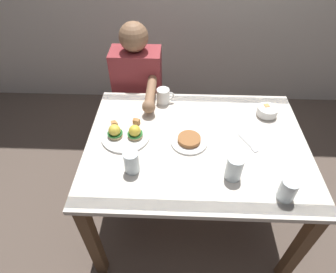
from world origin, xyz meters
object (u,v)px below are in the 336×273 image
(eggs_benedict_plate, at_px, (125,134))
(side_plate, at_px, (189,141))
(water_glass_near, at_px, (234,169))
(fruit_bowl, at_px, (267,111))
(fork, at_px, (249,144))
(water_glass_far, at_px, (132,163))
(coffee_mug, at_px, (164,96))
(diner_person, at_px, (138,91))
(water_glass_extra, at_px, (287,190))
(dining_table, at_px, (195,156))

(eggs_benedict_plate, relative_size, side_plate, 1.35)
(water_glass_near, bearing_deg, side_plate, 132.59)
(fruit_bowl, height_order, fork, fruit_bowl)
(fruit_bowl, height_order, water_glass_far, water_glass_far)
(coffee_mug, bearing_deg, fork, -36.96)
(coffee_mug, bearing_deg, fruit_bowl, -9.65)
(fork, relative_size, diner_person, 0.13)
(side_plate, height_order, diner_person, diner_person)
(water_glass_extra, height_order, diner_person, diner_person)
(coffee_mug, distance_m, water_glass_extra, 0.91)
(eggs_benedict_plate, height_order, coffee_mug, coffee_mug)
(eggs_benedict_plate, relative_size, diner_person, 0.24)
(fruit_bowl, relative_size, water_glass_far, 1.01)
(coffee_mug, distance_m, water_glass_near, 0.69)
(fork, distance_m, diner_person, 0.91)
(dining_table, relative_size, side_plate, 6.00)
(dining_table, height_order, fork, fork)
(dining_table, distance_m, water_glass_near, 0.32)
(water_glass_extra, height_order, side_plate, water_glass_extra)
(fork, bearing_deg, dining_table, 179.42)
(fork, bearing_deg, diner_person, 138.27)
(fruit_bowl, height_order, water_glass_near, water_glass_near)
(eggs_benedict_plate, xyz_separation_m, water_glass_far, (0.07, -0.23, 0.03))
(coffee_mug, height_order, water_glass_near, water_glass_near)
(eggs_benedict_plate, xyz_separation_m, side_plate, (0.35, -0.03, -0.01))
(water_glass_extra, xyz_separation_m, side_plate, (-0.43, 0.33, -0.04))
(dining_table, xyz_separation_m, water_glass_extra, (0.38, -0.34, 0.16))
(fork, xyz_separation_m, water_glass_far, (-0.61, -0.20, 0.05))
(fork, xyz_separation_m, water_glass_near, (-0.12, -0.22, 0.05))
(coffee_mug, bearing_deg, eggs_benedict_plate, -120.79)
(dining_table, bearing_deg, water_glass_far, -147.96)
(side_plate, bearing_deg, fruit_bowl, 28.31)
(water_glass_far, bearing_deg, dining_table, 32.04)
(coffee_mug, bearing_deg, water_glass_far, -102.70)
(diner_person, bearing_deg, water_glass_far, -84.94)
(fruit_bowl, relative_size, water_glass_near, 0.93)
(water_glass_extra, xyz_separation_m, diner_person, (-0.78, 0.94, -0.14))
(dining_table, relative_size, fruit_bowl, 10.00)
(water_glass_near, bearing_deg, water_glass_extra, -26.24)
(dining_table, bearing_deg, coffee_mug, 119.06)
(fruit_bowl, height_order, coffee_mug, coffee_mug)
(water_glass_extra, bearing_deg, fork, 107.47)
(eggs_benedict_plate, relative_size, coffee_mug, 2.42)
(fruit_bowl, relative_size, fork, 0.83)
(coffee_mug, height_order, side_plate, coffee_mug)
(fruit_bowl, xyz_separation_m, water_glass_near, (-0.26, -0.48, 0.02))
(fork, xyz_separation_m, side_plate, (-0.32, 0.00, 0.01))
(fork, bearing_deg, fruit_bowl, 59.85)
(eggs_benedict_plate, distance_m, water_glass_far, 0.24)
(water_glass_far, distance_m, diner_person, 0.82)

